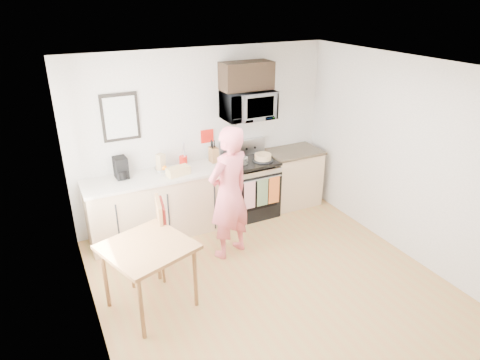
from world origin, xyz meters
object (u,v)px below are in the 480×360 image
range (250,189)px  cake (263,157)px  dining_table (148,253)px  person (229,193)px  microwave (248,105)px  chair (155,228)px

range → cake: 0.57m
range → dining_table: 2.53m
person → dining_table: 1.39m
dining_table → person: bearing=25.2°
dining_table → cake: (2.19, 1.37, 0.26)m
person → microwave: bearing=-147.2°
range → cake: size_ratio=3.71×
microwave → chair: 2.34m
dining_table → microwave: bearing=38.0°
range → dining_table: range is taller
dining_table → chair: (0.24, 0.55, -0.04)m
microwave → chair: size_ratio=0.73×
microwave → dining_table: size_ratio=0.80×
dining_table → cake: bearing=32.1°
microwave → person: (-0.78, -1.00, -0.86)m
dining_table → range: bearing=36.1°
microwave → cake: 0.83m
range → microwave: (-0.00, 0.10, 1.32)m
person → chair: (-1.01, -0.04, -0.24)m
microwave → person: size_ratio=0.42×
range → chair: (-1.79, -0.94, 0.23)m
person → cake: (0.94, 0.79, 0.07)m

